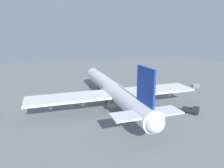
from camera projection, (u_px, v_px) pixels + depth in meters
The scene contains 5 objects.
ground_plane at pixel (112, 106), 74.17m from camera, with size 259.40×259.40×0.00m, color slate.
cargo_airplane at pixel (112, 90), 72.17m from camera, with size 64.85×58.85×18.14m.
maintenance_van at pixel (191, 110), 66.70m from camera, with size 5.42×4.96×2.37m.
cargo_container_fore at pixel (197, 86), 99.04m from camera, with size 3.07×2.95×1.68m.
safety_cone_nose at pixel (88, 86), 100.07m from camera, with size 0.44×0.44×0.63m, color orange.
Camera 1 is at (-66.39, 22.19, 25.77)m, focal length 32.41 mm.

